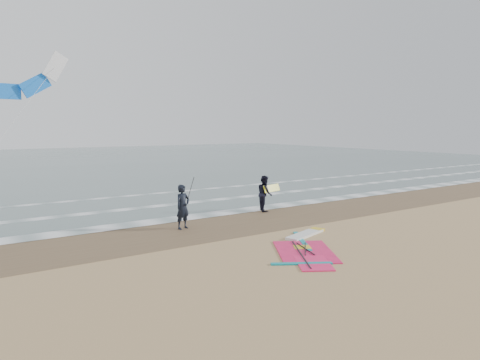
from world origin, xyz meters
TOP-DOWN VIEW (x-y plane):
  - ground at (0.00, 0.00)m, footprint 120.00×120.00m
  - sea_water at (0.00, 48.00)m, footprint 120.00×80.00m
  - wet_sand_band at (0.00, 6.00)m, footprint 120.00×5.00m
  - foam_waterline at (0.00, 10.44)m, footprint 120.00×9.15m
  - windsurf_rig at (-0.64, 0.90)m, footprint 4.90×4.64m
  - person_standing at (-3.28, 6.21)m, footprint 0.84×0.67m
  - person_walking at (2.27, 7.50)m, footprint 1.05×1.17m
  - held_pole at (-2.98, 6.21)m, footprint 0.17×0.86m
  - carried_kiteboard at (2.67, 7.40)m, footprint 1.30×0.51m
  - surf_kite at (-9.33, 14.44)m, footprint 6.43×4.23m

SIDE VIEW (x-z plane):
  - ground at x=0.00m, z-range 0.00..0.00m
  - wet_sand_band at x=0.00m, z-range 0.00..0.01m
  - sea_water at x=0.00m, z-range 0.00..0.02m
  - foam_waterline at x=0.00m, z-range 0.02..0.04m
  - windsurf_rig at x=-0.64m, z-range -0.03..0.09m
  - person_walking at x=2.27m, z-range 0.00..1.96m
  - person_standing at x=-3.28m, z-range 0.00..2.02m
  - carried_kiteboard at x=2.67m, z-range 1.05..1.44m
  - held_pole at x=-2.98m, z-range 0.57..2.39m
  - surf_kite at x=-9.33m, z-range 3.34..10.92m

